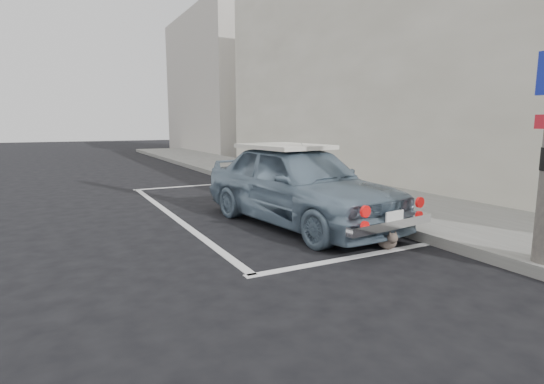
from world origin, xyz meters
The scene contains 9 objects.
ground centered at (0.00, 0.00, 0.00)m, with size 80.00×80.00×0.00m, color black.
sidewalk centered at (3.20, 2.00, 0.07)m, with size 2.80×40.00×0.15m, color slate.
shop_building centered at (6.33, 4.00, 3.49)m, with size 3.50×18.00×7.00m.
building_far centered at (6.35, 20.00, 4.00)m, with size 3.50×10.00×8.00m, color beige.
pline_rear centered at (0.50, -0.50, 0.00)m, with size 3.00×0.12×0.01m, color silver.
pline_front centered at (0.50, 6.50, 0.00)m, with size 3.00×0.12×0.01m, color silver.
pline_side centered at (-0.90, 3.00, 0.00)m, with size 0.12×7.00×0.01m, color silver.
retro_coupe centered at (0.83, 1.39, 0.69)m, with size 2.11×4.19×1.37m.
cat centered at (1.15, -0.41, 0.13)m, with size 0.32×0.51×0.29m.
Camera 1 is at (-2.81, -4.61, 1.68)m, focal length 28.00 mm.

